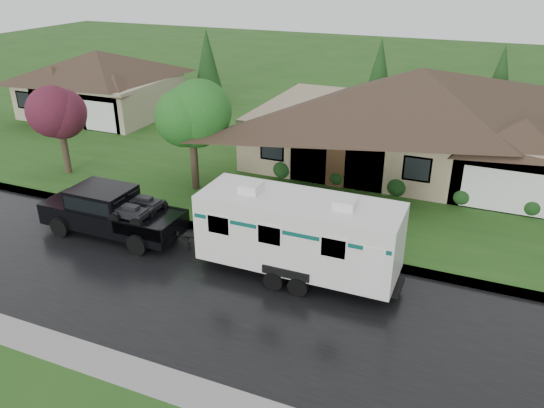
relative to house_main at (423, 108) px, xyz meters
The scene contains 11 objects.
ground 14.48m from the house_main, 99.41° to the right, with size 140.00×140.00×0.00m, color #214F18.
road 16.40m from the house_main, 98.24° to the right, with size 140.00×8.00×0.01m, color black.
curb 12.32m from the house_main, 101.19° to the right, with size 140.00×0.50×0.15m, color gray.
lawn 4.36m from the house_main, 153.11° to the left, with size 140.00×26.00×0.15m, color #214F18.
house_main is the anchor object (origin of this frame).
house_far 24.17m from the house_main, behind, with size 10.80×8.64×5.80m.
tree_left_green 12.90m from the house_main, 142.31° to the right, with size 3.28×3.28×5.43m.
tree_red 19.99m from the house_main, 154.08° to the right, with size 2.96×2.96×4.91m.
shrub_row 5.42m from the house_main, 93.69° to the right, with size 13.60×1.00×1.00m.
pickup_truck 17.72m from the house_main, 129.67° to the right, with size 6.44×2.45×2.15m.
travel_trailer 13.83m from the house_main, 100.03° to the right, with size 7.94×2.79×3.56m.
Camera 1 is at (5.78, -16.18, 11.19)m, focal length 35.00 mm.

